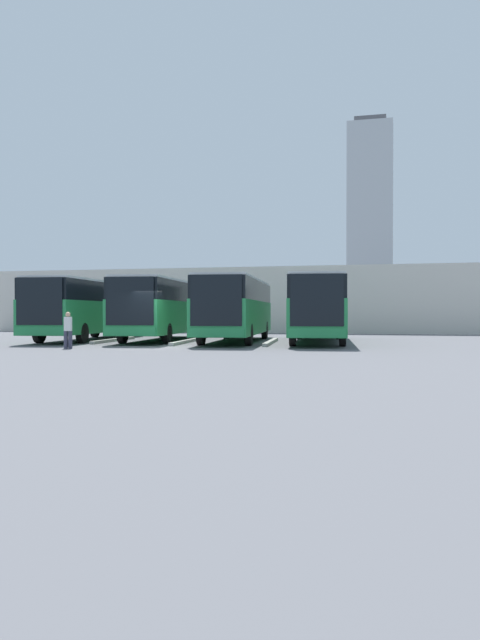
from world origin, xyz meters
TOP-DOWN VIEW (x-y plane):
  - ground_plane at (0.00, 0.00)m, footprint 600.00×600.00m
  - bus_0 at (-6.36, -6.04)m, footprint 3.91×12.47m
  - curb_divider_0 at (-4.24, -4.22)m, footprint 0.97×6.42m
  - bus_1 at (-2.12, -5.57)m, footprint 3.91×12.47m
  - curb_divider_1 at (-0.00, -3.75)m, footprint 0.97×6.42m
  - bus_2 at (2.12, -6.15)m, footprint 3.91×12.47m
  - curb_divider_2 at (4.24, -4.34)m, footprint 0.97×6.42m
  - bus_3 at (6.35, -5.58)m, footprint 3.91×12.47m
  - pedestrian at (3.16, 2.30)m, footprint 0.41×0.41m
  - station_building at (0.00, -25.06)m, footprint 43.66×14.39m
  - office_tower at (0.84, -230.26)m, footprint 17.66×17.66m

SIDE VIEW (x-z plane):
  - ground_plane at x=0.00m, z-range 0.00..0.00m
  - curb_divider_0 at x=-4.24m, z-range 0.00..0.15m
  - curb_divider_1 at x=0.00m, z-range 0.00..0.15m
  - curb_divider_2 at x=4.24m, z-range 0.00..0.15m
  - pedestrian at x=3.16m, z-range 0.06..1.61m
  - bus_0 at x=-6.36m, z-range 0.19..3.46m
  - bus_1 at x=-2.12m, z-range 0.19..3.46m
  - bus_2 at x=2.12m, z-range 0.19..3.46m
  - bus_3 at x=6.35m, z-range 0.19..3.46m
  - station_building at x=0.00m, z-range 0.03..4.98m
  - office_tower at x=0.84m, z-range -0.60..78.51m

